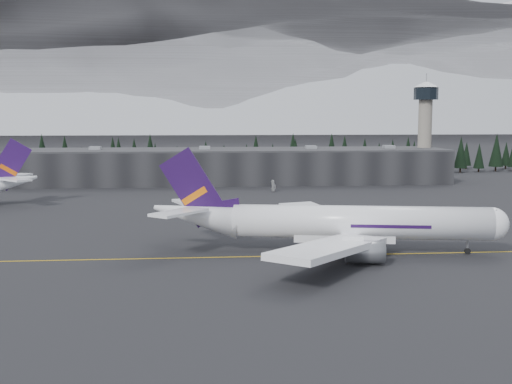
{
  "coord_description": "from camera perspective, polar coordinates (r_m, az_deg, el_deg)",
  "views": [
    {
      "loc": [
        -11.71,
        -114.05,
        25.2
      ],
      "look_at": [
        0.0,
        20.0,
        9.0
      ],
      "focal_mm": 45.0,
      "sensor_mm": 36.0,
      "label": 1
    }
  ],
  "objects": [
    {
      "name": "terminal",
      "position": [
        240.08,
        -2.18,
        2.34
      ],
      "size": [
        160.0,
        30.0,
        12.6
      ],
      "color": "black",
      "rests_on": "ground"
    },
    {
      "name": "jet_main",
      "position": [
        119.16,
        6.53,
        -2.72
      ],
      "size": [
        65.21,
        59.73,
        19.3
      ],
      "rotation": [
        0.0,
        0.0,
        -0.17
      ],
      "color": "white",
      "rests_on": "ground"
    },
    {
      "name": "treeline",
      "position": [
        276.87,
        -2.56,
        3.19
      ],
      "size": [
        360.0,
        20.0,
        15.0
      ],
      "primitive_type": "cube",
      "color": "black",
      "rests_on": "ground"
    },
    {
      "name": "control_tower",
      "position": [
        257.12,
        14.81,
        6.24
      ],
      "size": [
        10.0,
        10.0,
        37.7
      ],
      "color": "gray",
      "rests_on": "ground"
    },
    {
      "name": "gse_vehicle_a",
      "position": [
        209.21,
        -4.85,
        0.12
      ],
      "size": [
        4.15,
        5.71,
        1.44
      ],
      "primitive_type": "imported",
      "rotation": [
        0.0,
        0.0,
        0.38
      ],
      "color": "silver",
      "rests_on": "ground"
    },
    {
      "name": "taxiline",
      "position": [
        115.44,
        0.96,
        -5.74
      ],
      "size": [
        400.0,
        0.4,
        0.02
      ],
      "primitive_type": "cube",
      "color": "gold",
      "rests_on": "ground"
    },
    {
      "name": "gse_vehicle_b",
      "position": [
        211.98,
        1.57,
        0.22
      ],
      "size": [
        4.12,
        2.08,
        1.34
      ],
      "primitive_type": "imported",
      "rotation": [
        0.0,
        0.0,
        -1.44
      ],
      "color": "#BDBEBF",
      "rests_on": "ground"
    },
    {
      "name": "ground",
      "position": [
        117.39,
        0.85,
        -5.53
      ],
      "size": [
        1400.0,
        1400.0,
        0.0
      ],
      "primitive_type": "plane",
      "color": "black",
      "rests_on": "ground"
    },
    {
      "name": "mountain_ridge",
      "position": [
        1114.4,
        -4.41,
        5.55
      ],
      "size": [
        4400.0,
        900.0,
        420.0
      ],
      "primitive_type": null,
      "color": "white",
      "rests_on": "ground"
    }
  ]
}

